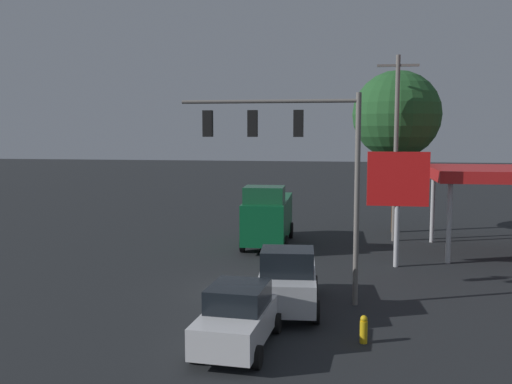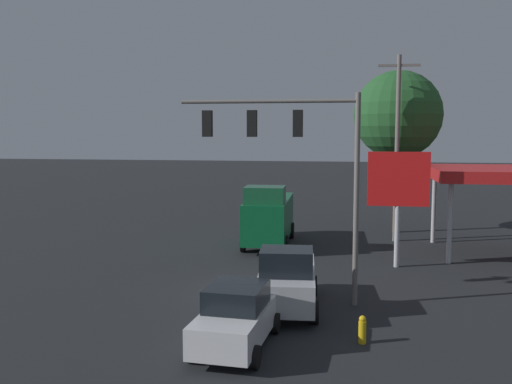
{
  "view_description": "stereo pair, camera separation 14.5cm",
  "coord_description": "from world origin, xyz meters",
  "px_view_note": "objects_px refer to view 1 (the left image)",
  "views": [
    {
      "loc": [
        -3.85,
        22.69,
        6.55
      ],
      "look_at": [
        0.0,
        -2.0,
        3.86
      ],
      "focal_mm": 40.0,
      "sensor_mm": 36.0,
      "label": 1
    },
    {
      "loc": [
        -4.0,
        22.66,
        6.55
      ],
      "look_at": [
        0.0,
        -2.0,
        3.86
      ],
      "focal_mm": 40.0,
      "sensor_mm": 36.0,
      "label": 2
    }
  ],
  "objects_px": {
    "price_sign": "(398,183)",
    "sedan_waiting": "(238,316)",
    "street_tree": "(397,115)",
    "pickup_parked": "(288,279)",
    "utility_pole": "(396,144)",
    "traffic_signal_assembly": "(294,149)",
    "fire_hydrant": "(364,329)",
    "delivery_truck": "(268,216)"
  },
  "relations": [
    {
      "from": "price_sign",
      "to": "street_tree",
      "type": "bearing_deg",
      "value": -94.12
    },
    {
      "from": "delivery_truck",
      "to": "street_tree",
      "type": "distance_m",
      "value": 10.98
    },
    {
      "from": "traffic_signal_assembly",
      "to": "utility_pole",
      "type": "xyz_separation_m",
      "value": [
        -4.85,
        -13.08,
        -0.13
      ]
    },
    {
      "from": "pickup_parked",
      "to": "street_tree",
      "type": "height_order",
      "value": "street_tree"
    },
    {
      "from": "traffic_signal_assembly",
      "to": "street_tree",
      "type": "height_order",
      "value": "street_tree"
    },
    {
      "from": "utility_pole",
      "to": "pickup_parked",
      "type": "bearing_deg",
      "value": 70.51
    },
    {
      "from": "utility_pole",
      "to": "delivery_truck",
      "type": "relative_size",
      "value": 1.59
    },
    {
      "from": "sedan_waiting",
      "to": "street_tree",
      "type": "distance_m",
      "value": 22.88
    },
    {
      "from": "pickup_parked",
      "to": "fire_hydrant",
      "type": "xyz_separation_m",
      "value": [
        -2.66,
        3.03,
        -0.67
      ]
    },
    {
      "from": "traffic_signal_assembly",
      "to": "street_tree",
      "type": "relative_size",
      "value": 0.77
    },
    {
      "from": "utility_pole",
      "to": "street_tree",
      "type": "bearing_deg",
      "value": -94.89
    },
    {
      "from": "utility_pole",
      "to": "price_sign",
      "type": "bearing_deg",
      "value": 86.23
    },
    {
      "from": "price_sign",
      "to": "pickup_parked",
      "type": "bearing_deg",
      "value": 58.42
    },
    {
      "from": "traffic_signal_assembly",
      "to": "fire_hydrant",
      "type": "xyz_separation_m",
      "value": [
        -2.55,
        3.94,
        -5.44
      ]
    },
    {
      "from": "delivery_truck",
      "to": "pickup_parked",
      "type": "distance_m",
      "value": 11.8
    },
    {
      "from": "utility_pole",
      "to": "pickup_parked",
      "type": "distance_m",
      "value": 15.56
    },
    {
      "from": "sedan_waiting",
      "to": "pickup_parked",
      "type": "relative_size",
      "value": 0.85
    },
    {
      "from": "sedan_waiting",
      "to": "fire_hydrant",
      "type": "bearing_deg",
      "value": 107.89
    },
    {
      "from": "street_tree",
      "to": "utility_pole",
      "type": "bearing_deg",
      "value": 85.11
    },
    {
      "from": "fire_hydrant",
      "to": "pickup_parked",
      "type": "bearing_deg",
      "value": -48.67
    },
    {
      "from": "price_sign",
      "to": "sedan_waiting",
      "type": "bearing_deg",
      "value": 63.5
    },
    {
      "from": "delivery_truck",
      "to": "pickup_parked",
      "type": "relative_size",
      "value": 1.29
    },
    {
      "from": "price_sign",
      "to": "sedan_waiting",
      "type": "height_order",
      "value": "price_sign"
    },
    {
      "from": "sedan_waiting",
      "to": "fire_hydrant",
      "type": "height_order",
      "value": "sedan_waiting"
    },
    {
      "from": "delivery_truck",
      "to": "street_tree",
      "type": "relative_size",
      "value": 0.66
    },
    {
      "from": "fire_hydrant",
      "to": "utility_pole",
      "type": "bearing_deg",
      "value": -97.67
    },
    {
      "from": "delivery_truck",
      "to": "fire_hydrant",
      "type": "distance_m",
      "value": 15.45
    },
    {
      "from": "utility_pole",
      "to": "delivery_truck",
      "type": "height_order",
      "value": "utility_pole"
    },
    {
      "from": "traffic_signal_assembly",
      "to": "utility_pole",
      "type": "bearing_deg",
      "value": -110.33
    },
    {
      "from": "fire_hydrant",
      "to": "street_tree",
      "type": "bearing_deg",
      "value": -97.25
    },
    {
      "from": "traffic_signal_assembly",
      "to": "utility_pole",
      "type": "distance_m",
      "value": 13.95
    },
    {
      "from": "delivery_truck",
      "to": "pickup_parked",
      "type": "xyz_separation_m",
      "value": [
        -2.29,
        11.56,
        -0.58
      ]
    },
    {
      "from": "traffic_signal_assembly",
      "to": "fire_hydrant",
      "type": "distance_m",
      "value": 7.19
    },
    {
      "from": "sedan_waiting",
      "to": "delivery_truck",
      "type": "bearing_deg",
      "value": -171.3
    },
    {
      "from": "traffic_signal_assembly",
      "to": "fire_hydrant",
      "type": "bearing_deg",
      "value": 122.93
    },
    {
      "from": "price_sign",
      "to": "fire_hydrant",
      "type": "bearing_deg",
      "value": 79.87
    },
    {
      "from": "utility_pole",
      "to": "sedan_waiting",
      "type": "height_order",
      "value": "utility_pole"
    },
    {
      "from": "traffic_signal_assembly",
      "to": "delivery_truck",
      "type": "xyz_separation_m",
      "value": [
        2.4,
        -10.64,
        -4.18
      ]
    },
    {
      "from": "pickup_parked",
      "to": "price_sign",
      "type": "bearing_deg",
      "value": 144.28
    },
    {
      "from": "delivery_truck",
      "to": "sedan_waiting",
      "type": "height_order",
      "value": "delivery_truck"
    },
    {
      "from": "pickup_parked",
      "to": "fire_hydrant",
      "type": "height_order",
      "value": "pickup_parked"
    },
    {
      "from": "pickup_parked",
      "to": "fire_hydrant",
      "type": "distance_m",
      "value": 4.09
    }
  ]
}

